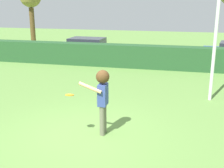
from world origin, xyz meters
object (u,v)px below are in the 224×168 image
(frisbee, at_px, (70,95))
(parked_car_silver, at_px, (87,47))
(person, at_px, (103,93))
(lamppost, at_px, (218,12))

(frisbee, xyz_separation_m, parked_car_silver, (-3.40, 11.41, -0.50))
(frisbee, bearing_deg, person, 28.70)
(lamppost, bearing_deg, parked_car_silver, 134.99)
(frisbee, relative_size, lamppost, 0.04)
(person, distance_m, parked_car_silver, 11.76)
(person, xyz_separation_m, frisbee, (-0.77, -0.42, 0.03))
(frisbee, xyz_separation_m, lamppost, (3.82, 4.18, 1.96))
(parked_car_silver, bearing_deg, person, -69.23)
(person, xyz_separation_m, lamppost, (3.06, 3.76, 1.99))
(frisbee, distance_m, lamppost, 5.99)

